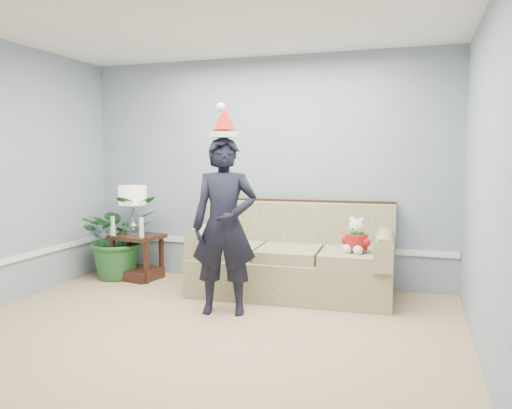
{
  "coord_description": "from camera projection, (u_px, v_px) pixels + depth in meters",
  "views": [
    {
      "loc": [
        1.77,
        -3.26,
        1.54
      ],
      "look_at": [
        0.21,
        1.55,
        1.04
      ],
      "focal_mm": 35.0,
      "sensor_mm": 36.0,
      "label": 1
    }
  ],
  "objects": [
    {
      "name": "houseplant",
      "position": [
        119.0,
        236.0,
        6.25
      ],
      "size": [
        1.25,
        1.25,
        1.05
      ],
      "primitive_type": "imported",
      "rotation": [
        0.0,
        0.0,
        0.78
      ],
      "color": "#23602B",
      "rests_on": "room_shell"
    },
    {
      "name": "table_lamp",
      "position": [
        133.0,
        197.0,
        6.15
      ],
      "size": [
        0.34,
        0.34,
        0.61
      ],
      "color": "silver",
      "rests_on": "side_table"
    },
    {
      "name": "man",
      "position": [
        225.0,
        226.0,
        4.8
      ],
      "size": [
        0.7,
        0.55,
        1.71
      ],
      "primitive_type": "imported",
      "rotation": [
        0.0,
        0.0,
        0.24
      ],
      "color": "black",
      "rests_on": "room_shell"
    },
    {
      "name": "room_shell",
      "position": [
        164.0,
        181.0,
        3.65
      ],
      "size": [
        4.54,
        5.04,
        2.74
      ],
      "color": "tan",
      "rests_on": "ground"
    },
    {
      "name": "santa_hat",
      "position": [
        224.0,
        123.0,
        4.72
      ],
      "size": [
        0.33,
        0.36,
        0.33
      ],
      "rotation": [
        0.0,
        0.0,
        0.19
      ],
      "color": "white",
      "rests_on": "man"
    },
    {
      "name": "candle_pair",
      "position": [
        127.0,
        228.0,
        6.03
      ],
      "size": [
        0.46,
        0.06,
        0.24
      ],
      "color": "silver",
      "rests_on": "side_table"
    },
    {
      "name": "teddy_bear",
      "position": [
        356.0,
        240.0,
        5.13
      ],
      "size": [
        0.29,
        0.29,
        0.37
      ],
      "rotation": [
        0.0,
        0.0,
        -0.29
      ],
      "color": "white",
      "rests_on": "sofa"
    },
    {
      "name": "wainscot_trim",
      "position": [
        119.0,
        259.0,
        5.21
      ],
      "size": [
        4.49,
        4.99,
        0.06
      ],
      "color": "white",
      "rests_on": "room_shell"
    },
    {
      "name": "side_table",
      "position": [
        138.0,
        262.0,
        6.21
      ],
      "size": [
        0.65,
        0.58,
        0.55
      ],
      "rotation": [
        0.0,
        0.0,
        -0.19
      ],
      "color": "#391C15",
      "rests_on": "room_shell"
    },
    {
      "name": "sofa",
      "position": [
        292.0,
        261.0,
        5.54
      ],
      "size": [
        2.21,
        1.02,
        1.02
      ],
      "rotation": [
        0.0,
        0.0,
        0.04
      ],
      "color": "#505F2D",
      "rests_on": "room_shell"
    }
  ]
}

